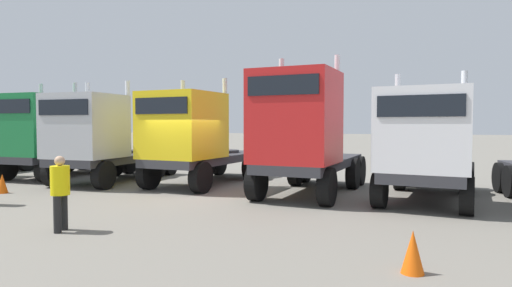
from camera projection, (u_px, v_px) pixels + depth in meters
name	position (u px, v px, depth m)	size (l,w,h in m)	color
ground	(184.00, 193.00, 14.80)	(200.00, 200.00, 0.00)	slate
semi_truck_green	(45.00, 136.00, 18.66)	(2.57, 5.81, 4.18)	#333338
semi_truck_silver	(98.00, 138.00, 16.91)	(2.68, 6.05, 4.06)	#333338
semi_truck_yellow	(193.00, 138.00, 16.24)	(3.11, 6.53, 4.09)	#333338
semi_truck_red	(302.00, 134.00, 13.73)	(3.01, 6.29, 4.55)	#333338
semi_truck_white	(426.00, 144.00, 12.63)	(3.27, 6.41, 3.93)	#333338
visitor_in_hivis	(60.00, 188.00, 9.42)	(0.49, 0.49, 1.65)	black
traffic_cone_near	(2.00, 184.00, 14.73)	(0.36, 0.36, 0.66)	#F2590C
traffic_cone_mid	(413.00, 252.00, 6.77)	(0.36, 0.36, 0.68)	#F2590C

